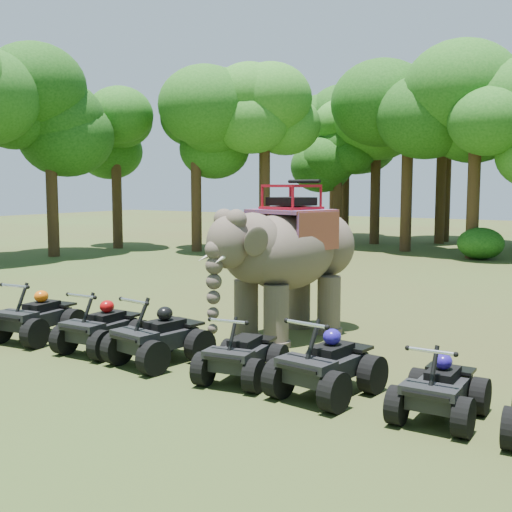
{
  "coord_description": "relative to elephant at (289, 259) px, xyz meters",
  "views": [
    {
      "loc": [
        7.83,
        -10.96,
        3.52
      ],
      "look_at": [
        0.0,
        1.2,
        1.9
      ],
      "focal_mm": 45.0,
      "sensor_mm": 36.0,
      "label": 1
    }
  ],
  "objects": [
    {
      "name": "tree_28",
      "position": [
        -18.32,
        12.92,
        2.24
      ],
      "size": [
        5.66,
        5.66,
        8.08
      ],
      "primitive_type": null,
      "color": "#195114",
      "rests_on": "ground"
    },
    {
      "name": "atv_1",
      "position": [
        -2.64,
        -3.29,
        -1.14
      ],
      "size": [
        1.38,
        1.83,
        1.32
      ],
      "primitive_type": null,
      "rotation": [
        0.0,
        0.0,
        0.05
      ],
      "color": "black",
      "rests_on": "ground"
    },
    {
      "name": "tree_29",
      "position": [
        -13.61,
        13.96,
        2.32
      ],
      "size": [
        5.77,
        5.77,
        8.24
      ],
      "primitive_type": null,
      "color": "#195114",
      "rests_on": "ground"
    },
    {
      "name": "tree_0",
      "position": [
        -0.54,
        18.49,
        2.97
      ],
      "size": [
        6.68,
        6.68,
        9.54
      ],
      "primitive_type": null,
      "color": "#195114",
      "rests_on": "ground"
    },
    {
      "name": "tree_32",
      "position": [
        -4.34,
        19.94,
        3.02
      ],
      "size": [
        6.75,
        6.75,
        9.64
      ],
      "primitive_type": null,
      "color": "#195114",
      "rests_on": "ground"
    },
    {
      "name": "atv_2",
      "position": [
        -1.02,
        -3.34,
        -1.12
      ],
      "size": [
        1.6,
        2.02,
        1.37
      ],
      "primitive_type": null,
      "rotation": [
        0.0,
        0.0,
        -0.15
      ],
      "color": "black",
      "rests_on": "ground"
    },
    {
      "name": "tree_41",
      "position": [
        -7.36,
        23.06,
        2.85
      ],
      "size": [
        6.52,
        6.52,
        9.31
      ],
      "primitive_type": null,
      "color": "#195114",
      "rests_on": "ground"
    },
    {
      "name": "tree_35",
      "position": [
        -10.3,
        25.17,
        2.73
      ],
      "size": [
        6.34,
        6.34,
        9.06
      ],
      "primitive_type": null,
      "color": "#195114",
      "rests_on": "ground"
    },
    {
      "name": "tree_27",
      "position": [
        -17.99,
        8.23,
        2.52
      ],
      "size": [
        6.05,
        6.05,
        8.65
      ],
      "primitive_type": null,
      "color": "#195114",
      "rests_on": "ground"
    },
    {
      "name": "atv_4",
      "position": [
        2.63,
        -3.3,
        -1.12
      ],
      "size": [
        1.55,
        1.99,
        1.37
      ],
      "primitive_type": null,
      "rotation": [
        0.0,
        0.0,
        -0.12
      ],
      "color": "black",
      "rests_on": "ground"
    },
    {
      "name": "tree_30",
      "position": [
        -10.63,
        15.95,
        2.84
      ],
      "size": [
        6.5,
        6.5,
        9.29
      ],
      "primitive_type": null,
      "color": "#195114",
      "rests_on": "ground"
    },
    {
      "name": "tree_31",
      "position": [
        -8.99,
        21.36,
        1.46
      ],
      "size": [
        4.57,
        4.57,
        6.53
      ],
      "primitive_type": null,
      "color": "#195114",
      "rests_on": "ground"
    },
    {
      "name": "atv_5",
      "position": [
        4.56,
        -3.36,
        -1.2
      ],
      "size": [
        1.23,
        1.65,
        1.21
      ],
      "primitive_type": null,
      "rotation": [
        0.0,
        0.0,
        0.02
      ],
      "color": "black",
      "rests_on": "ground"
    },
    {
      "name": "elephant",
      "position": [
        0.0,
        0.0,
        0.0
      ],
      "size": [
        2.8,
        4.6,
        3.61
      ],
      "primitive_type": null,
      "rotation": [
        0.0,
        0.0,
        -0.23
      ],
      "color": "brown",
      "rests_on": "ground"
    },
    {
      "name": "atv_3",
      "position": [
        0.97,
        -3.37,
        -1.19
      ],
      "size": [
        1.45,
        1.83,
        1.23
      ],
      "primitive_type": null,
      "rotation": [
        0.0,
        0.0,
        0.15
      ],
      "color": "black",
      "rests_on": "ground"
    },
    {
      "name": "atv_0",
      "position": [
        -4.65,
        -3.37,
        -1.12
      ],
      "size": [
        1.54,
        1.98,
        1.37
      ],
      "primitive_type": null,
      "rotation": [
        0.0,
        0.0,
        0.11
      ],
      "color": "black",
      "rests_on": "ground"
    },
    {
      "name": "ground",
      "position": [
        -0.54,
        -1.74,
        -1.8
      ],
      "size": [
        110.0,
        110.0,
        0.0
      ],
      "primitive_type": "plane",
      "color": "#47381E",
      "rests_on": "ground"
    },
    {
      "name": "tree_34",
      "position": [
        -4.33,
        26.92,
        3.02
      ],
      "size": [
        6.75,
        6.75,
        9.64
      ],
      "primitive_type": null,
      "color": "#195114",
      "rests_on": "ground"
    },
    {
      "name": "tree_42",
      "position": [
        -4.17,
        25.34,
        2.87
      ],
      "size": [
        6.54,
        6.54,
        9.34
      ],
      "primitive_type": null,
      "color": "#195114",
      "rests_on": "ground"
    },
    {
      "name": "tree_39",
      "position": [
        -11.65,
        26.34,
        2.85
      ],
      "size": [
        6.51,
        6.51,
        9.31
      ],
      "primitive_type": null,
      "color": "#195114",
      "rests_on": "ground"
    }
  ]
}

